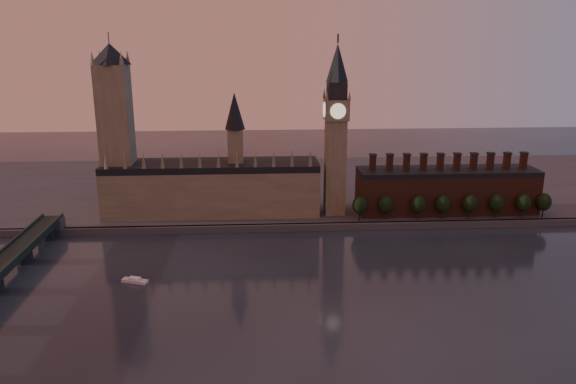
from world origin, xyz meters
name	(u,v)px	position (x,y,z in m)	size (l,w,h in m)	color
ground	(346,300)	(0.00, 0.00, 0.00)	(900.00, 900.00, 0.00)	black
north_bank	(308,187)	(0.00, 178.04, 2.00)	(900.00, 182.00, 4.00)	#48484D
palace_of_westminster	(213,185)	(-64.41, 114.91, 21.63)	(130.00, 30.30, 74.00)	gray
victoria_tower	(116,125)	(-120.00, 115.00, 59.09)	(24.00, 24.00, 108.00)	gray
big_ben	(336,128)	(10.00, 110.00, 56.83)	(15.00, 15.00, 107.00)	gray
chimney_block	(446,190)	(80.00, 110.00, 17.82)	(110.00, 25.00, 37.00)	#532C20
embankment_tree_0	(360,205)	(22.98, 94.71, 13.47)	(8.60, 8.60, 14.88)	black
embankment_tree_1	(386,204)	(38.66, 95.46, 13.47)	(8.60, 8.60, 14.88)	black
embankment_tree_2	(418,204)	(58.13, 94.33, 13.47)	(8.60, 8.60, 14.88)	black
embankment_tree_3	(443,204)	(72.97, 94.56, 13.47)	(8.60, 8.60, 14.88)	black
embankment_tree_4	(470,204)	(89.35, 94.01, 13.47)	(8.60, 8.60, 14.88)	black
embankment_tree_5	(496,203)	(105.77, 94.98, 13.47)	(8.60, 8.60, 14.88)	black
embankment_tree_6	(524,203)	(122.04, 93.88, 13.47)	(8.60, 8.60, 14.88)	black
embankment_tree_7	(544,202)	(134.95, 94.47, 13.47)	(8.60, 8.60, 14.88)	black
river_boat	(135,280)	(-94.73, 23.46, 0.95)	(12.85, 7.38, 2.47)	silver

